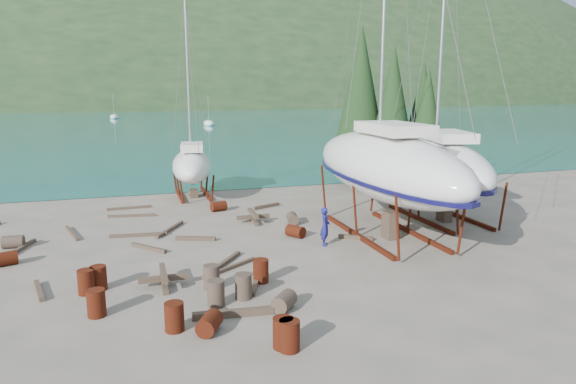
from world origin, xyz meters
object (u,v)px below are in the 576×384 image
object	(u,v)px
large_sailboat_near	(385,165)
large_sailboat_far	(441,165)
small_sailboat_shore	(192,165)
worker	(325,226)

from	to	relation	value
large_sailboat_near	large_sailboat_far	bearing A→B (deg)	25.29
large_sailboat_near	small_sailboat_shore	bearing A→B (deg)	123.90
large_sailboat_near	small_sailboat_shore	world-z (taller)	large_sailboat_near
small_sailboat_shore	worker	distance (m)	13.70
worker	large_sailboat_far	bearing A→B (deg)	-43.46
large_sailboat_near	small_sailboat_shore	size ratio (longest dim) A/B	1.68
large_sailboat_far	worker	bearing A→B (deg)	-146.00
large_sailboat_near	large_sailboat_far	world-z (taller)	large_sailboat_near
large_sailboat_near	large_sailboat_far	size ratio (longest dim) A/B	1.16
large_sailboat_near	large_sailboat_far	xyz separation A→B (m)	(4.43, 1.98, -0.44)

